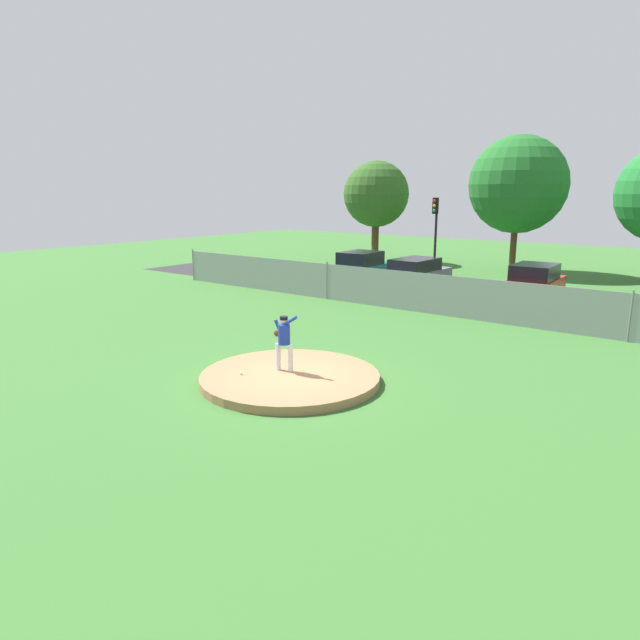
% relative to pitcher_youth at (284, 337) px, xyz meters
% --- Properties ---
extents(ground_plane, '(80.00, 80.00, 0.00)m').
position_rel_pitcher_youth_xyz_m(ground_plane, '(0.30, 5.89, -1.14)').
color(ground_plane, '#386B2D').
extents(asphalt_strip, '(44.00, 7.00, 0.01)m').
position_rel_pitcher_youth_xyz_m(asphalt_strip, '(0.30, 14.39, -1.14)').
color(asphalt_strip, '#2B2B2D').
rests_on(asphalt_strip, ground_plane).
extents(pitchers_mound, '(4.74, 4.74, 0.23)m').
position_rel_pitcher_youth_xyz_m(pitchers_mound, '(0.30, -0.11, -1.03)').
color(pitchers_mound, '#99704C').
rests_on(pitchers_mound, ground_plane).
extents(pitcher_youth, '(0.83, 0.32, 1.56)m').
position_rel_pitcher_youth_xyz_m(pitcher_youth, '(0.00, 0.00, 0.00)').
color(pitcher_youth, silver).
rests_on(pitcher_youth, pitchers_mound).
extents(baseball, '(0.07, 0.07, 0.07)m').
position_rel_pitcher_youth_xyz_m(baseball, '(-0.66, -0.96, -0.88)').
color(baseball, white).
rests_on(baseball, pitchers_mound).
extents(chainlink_fence, '(31.60, 0.07, 1.75)m').
position_rel_pitcher_youth_xyz_m(chainlink_fence, '(0.30, 9.89, -0.32)').
color(chainlink_fence, gray).
rests_on(chainlink_fence, ground_plane).
extents(parked_car_teal, '(2.05, 4.14, 1.76)m').
position_rel_pitcher_youth_xyz_m(parked_car_teal, '(-7.22, 14.50, -0.32)').
color(parked_car_teal, '#146066').
rests_on(parked_car_teal, ground_plane).
extents(parked_car_slate, '(1.96, 4.69, 1.69)m').
position_rel_pitcher_youth_xyz_m(parked_car_slate, '(-3.65, 13.99, -0.33)').
color(parked_car_slate, slate).
rests_on(parked_car_slate, ground_plane).
extents(parked_car_red, '(2.02, 4.22, 1.77)m').
position_rel_pitcher_youth_xyz_m(parked_car_red, '(1.95, 14.70, -0.31)').
color(parked_car_red, '#A81919').
rests_on(parked_car_red, ground_plane).
extents(traffic_cone_orange, '(0.40, 0.40, 0.55)m').
position_rel_pitcher_youth_xyz_m(traffic_cone_orange, '(-1.22, 15.71, -0.88)').
color(traffic_cone_orange, orange).
rests_on(traffic_cone_orange, asphalt_strip).
extents(traffic_light_near, '(0.28, 0.46, 4.58)m').
position_rel_pitcher_youth_xyz_m(traffic_light_near, '(-5.09, 18.95, 2.00)').
color(traffic_light_near, black).
rests_on(traffic_light_near, ground_plane).
extents(tree_leaning_west, '(4.57, 4.57, 7.02)m').
position_rel_pitcher_youth_xyz_m(tree_leaning_west, '(-11.98, 23.53, 3.57)').
color(tree_leaning_west, '#4C331E').
rests_on(tree_leaning_west, ground_plane).
extents(tree_broad_left, '(5.86, 5.86, 8.25)m').
position_rel_pitcher_youth_xyz_m(tree_broad_left, '(-2.32, 24.18, 4.17)').
color(tree_broad_left, '#4C331E').
rests_on(tree_broad_left, ground_plane).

